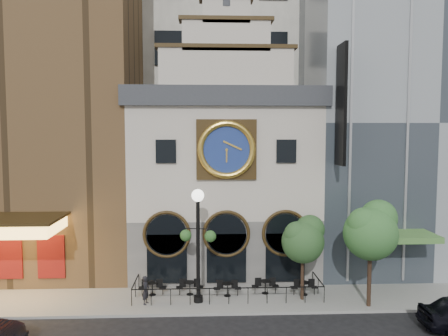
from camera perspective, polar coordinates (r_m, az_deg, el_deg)
ground at (r=24.06m, az=0.79°, el=-18.74°), size 120.00×120.00×0.00m
sidewalk at (r=26.34m, az=0.47°, el=-16.45°), size 44.00×5.00×0.15m
clock_building at (r=30.05m, az=-0.04°, el=-0.85°), size 12.60×8.78×18.65m
theater_building at (r=34.25m, az=-22.81°, el=9.37°), size 14.00×15.60×25.00m
retail_building at (r=35.09m, az=21.60°, el=5.25°), size 14.00×14.40×20.00m
office_tower at (r=43.38m, az=-0.76°, el=18.52°), size 20.00×16.00×40.00m
cafe_railing at (r=26.16m, az=0.47°, el=-15.38°), size 10.60×2.60×0.90m
bistro_0 at (r=26.51m, az=-9.35°, el=-15.13°), size 1.58×0.68×0.90m
bistro_1 at (r=26.34m, az=-4.48°, el=-15.22°), size 1.58×0.68×0.90m
bistro_2 at (r=26.06m, az=0.44°, el=-15.42°), size 1.58×0.68×0.90m
bistro_3 at (r=26.55m, az=5.41°, el=-15.06°), size 1.58×0.68×0.90m
bistro_4 at (r=26.63m, az=10.43°, el=-15.05°), size 1.58×0.68×0.90m
pedestrian at (r=25.23m, az=-10.17°, el=-15.42°), size 0.51×0.65×1.56m
lamppost at (r=24.28m, az=-3.42°, el=-8.44°), size 2.00×0.90×6.32m
tree_left at (r=25.16m, az=10.34°, el=-9.02°), size 2.48×2.38×4.77m
tree_right at (r=24.96m, az=18.68°, el=-7.55°), size 3.00×2.89×5.77m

